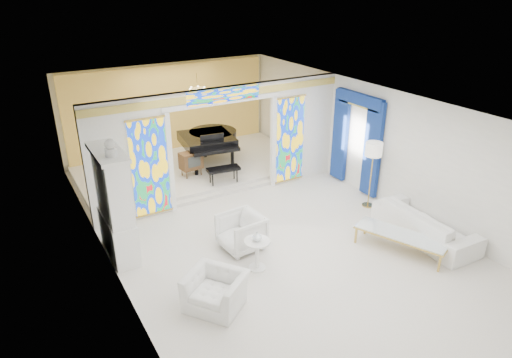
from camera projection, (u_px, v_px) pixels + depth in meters
floor at (263, 228)px, 10.91m from camera, size 12.00×12.00×0.00m
ceiling at (263, 105)px, 9.69m from camera, size 7.00×12.00×0.02m
wall_back at (169, 109)px, 15.03m from camera, size 7.00×0.02×3.00m
wall_left at (106, 206)px, 8.68m from camera, size 0.02×12.00×3.00m
wall_right at (377, 144)px, 11.91m from camera, size 0.02×12.00×3.00m
partition_wall at (223, 139)px, 11.81m from camera, size 7.00×0.22×3.00m
stained_glass_left at (150, 168)px, 10.93m from camera, size 0.90×0.04×2.40m
stained_glass_right at (290, 140)px, 12.81m from camera, size 0.90×0.04×2.40m
stained_glass_transom at (224, 95)px, 11.25m from camera, size 2.00×0.04×0.34m
alcove_platform at (194, 168)px, 14.10m from camera, size 6.80×3.80×0.18m
gold_curtain_back at (170, 110)px, 14.93m from camera, size 6.70×0.10×2.90m
chandelier at (197, 89)px, 13.12m from camera, size 0.48×0.48×0.30m
blue_drapes at (357, 134)px, 12.39m from camera, size 0.14×1.85×2.65m
china_cabinet at (115, 206)px, 9.42m from camera, size 0.56×1.46×2.72m
armchair_left at (215, 291)px, 8.20m from camera, size 1.31×1.34×0.66m
armchair_right at (241, 232)px, 9.94m from camera, size 0.95×0.93×0.81m
sofa at (425, 224)px, 10.34m from camera, size 1.08×2.53×0.73m
side_table at (257, 250)px, 9.22m from camera, size 0.64×0.64×0.66m
vase at (257, 236)px, 9.08m from camera, size 0.25×0.25×0.20m
coffee_table at (401, 235)px, 9.81m from camera, size 1.32×2.04×0.44m
floor_lamp at (374, 152)px, 11.35m from camera, size 0.50×0.50×1.75m
grand_piano at (210, 139)px, 13.98m from camera, size 2.02×2.90×1.13m
tv_console at (191, 161)px, 13.15m from camera, size 0.65×0.47×0.71m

